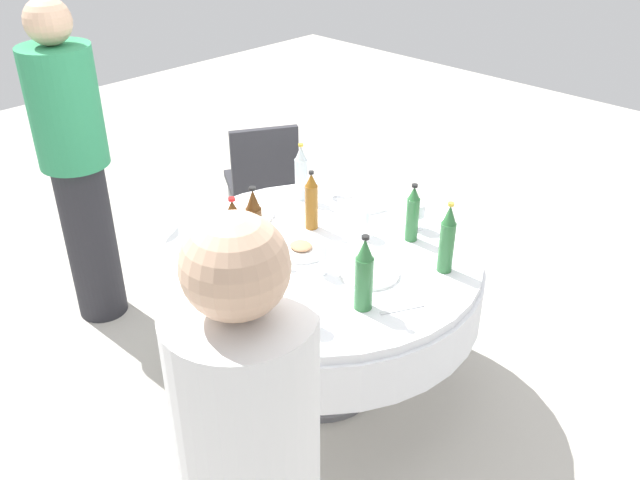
{
  "coord_description": "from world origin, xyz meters",
  "views": [
    {
      "loc": [
        -1.75,
        1.8,
        2.26
      ],
      "look_at": [
        0.0,
        0.0,
        0.8
      ],
      "focal_mm": 37.99,
      "sensor_mm": 36.0,
      "label": 1
    }
  ],
  "objects_px": {
    "wine_glass_right": "(418,211)",
    "bottle_green_west": "(364,275)",
    "bottle_green_outer": "(413,214)",
    "bottle_brown_east": "(254,223)",
    "plate_inner": "(251,215)",
    "wine_glass_east": "(303,302)",
    "chair_south": "(263,178)",
    "bottle_amber_mid": "(311,202)",
    "plate_right": "(301,249)",
    "dining_table": "(320,281)",
    "bottle_clear_south": "(301,173)",
    "bottle_green_near": "(447,240)",
    "plate_north": "(369,273)",
    "wine_glass_west": "(321,251)",
    "bottle_brown_rear": "(234,233)",
    "person_mid": "(76,164)",
    "wine_glass_south": "(361,217)",
    "wine_glass_outer": "(331,176)",
    "plate_far": "(243,300)"
  },
  "relations": [
    {
      "from": "bottle_clear_south",
      "to": "plate_far",
      "type": "relative_size",
      "value": 1.29
    },
    {
      "from": "bottle_green_near",
      "to": "plate_north",
      "type": "distance_m",
      "value": 0.34
    },
    {
      "from": "bottle_clear_south",
      "to": "wine_glass_south",
      "type": "bearing_deg",
      "value": 170.86
    },
    {
      "from": "bottle_brown_rear",
      "to": "plate_right",
      "type": "bearing_deg",
      "value": -115.77
    },
    {
      "from": "bottle_green_near",
      "to": "plate_far",
      "type": "distance_m",
      "value": 0.85
    },
    {
      "from": "chair_south",
      "to": "bottle_green_west",
      "type": "bearing_deg",
      "value": -88.41
    },
    {
      "from": "bottle_brown_east",
      "to": "chair_south",
      "type": "relative_size",
      "value": 0.36
    },
    {
      "from": "bottle_green_near",
      "to": "wine_glass_west",
      "type": "bearing_deg",
      "value": 46.23
    },
    {
      "from": "wine_glass_south",
      "to": "chair_south",
      "type": "distance_m",
      "value": 1.26
    },
    {
      "from": "wine_glass_west",
      "to": "plate_inner",
      "type": "height_order",
      "value": "wine_glass_west"
    },
    {
      "from": "bottle_clear_south",
      "to": "bottle_green_west",
      "type": "xyz_separation_m",
      "value": [
        -0.83,
        0.49,
        0.01
      ]
    },
    {
      "from": "dining_table",
      "to": "plate_north",
      "type": "xyz_separation_m",
      "value": [
        -0.27,
        -0.01,
        0.16
      ]
    },
    {
      "from": "bottle_brown_east",
      "to": "plate_inner",
      "type": "height_order",
      "value": "bottle_brown_east"
    },
    {
      "from": "wine_glass_right",
      "to": "bottle_green_west",
      "type": "bearing_deg",
      "value": 109.84
    },
    {
      "from": "bottle_amber_mid",
      "to": "plate_right",
      "type": "relative_size",
      "value": 1.25
    },
    {
      "from": "dining_table",
      "to": "bottle_green_near",
      "type": "distance_m",
      "value": 0.61
    },
    {
      "from": "plate_inner",
      "to": "wine_glass_east",
      "type": "bearing_deg",
      "value": 151.87
    },
    {
      "from": "bottle_green_outer",
      "to": "wine_glass_west",
      "type": "distance_m",
      "value": 0.49
    },
    {
      "from": "bottle_brown_east",
      "to": "plate_far",
      "type": "xyz_separation_m",
      "value": [
        -0.24,
        0.27,
        -0.14
      ]
    },
    {
      "from": "plate_right",
      "to": "plate_far",
      "type": "height_order",
      "value": "plate_right"
    },
    {
      "from": "bottle_clear_south",
      "to": "wine_glass_south",
      "type": "xyz_separation_m",
      "value": [
        -0.46,
        0.07,
        -0.04
      ]
    },
    {
      "from": "bottle_amber_mid",
      "to": "plate_right",
      "type": "xyz_separation_m",
      "value": [
        -0.12,
        0.18,
        -0.12
      ]
    },
    {
      "from": "dining_table",
      "to": "plate_far",
      "type": "relative_size",
      "value": 6.28
    },
    {
      "from": "bottle_green_outer",
      "to": "bottle_brown_east",
      "type": "distance_m",
      "value": 0.69
    },
    {
      "from": "bottle_green_near",
      "to": "bottle_brown_east",
      "type": "relative_size",
      "value": 1.0
    },
    {
      "from": "bottle_amber_mid",
      "to": "bottle_brown_east",
      "type": "bearing_deg",
      "value": 87.13
    },
    {
      "from": "bottle_brown_rear",
      "to": "bottle_green_near",
      "type": "height_order",
      "value": "bottle_green_near"
    },
    {
      "from": "bottle_green_outer",
      "to": "person_mid",
      "type": "distance_m",
      "value": 1.7
    },
    {
      "from": "bottle_brown_rear",
      "to": "bottle_brown_east",
      "type": "bearing_deg",
      "value": -87.07
    },
    {
      "from": "wine_glass_right",
      "to": "plate_inner",
      "type": "relative_size",
      "value": 0.57
    },
    {
      "from": "dining_table",
      "to": "bottle_clear_south",
      "type": "distance_m",
      "value": 0.6
    },
    {
      "from": "bottle_brown_rear",
      "to": "person_mid",
      "type": "distance_m",
      "value": 1.1
    },
    {
      "from": "bottle_brown_east",
      "to": "plate_inner",
      "type": "relative_size",
      "value": 1.42
    },
    {
      "from": "wine_glass_west",
      "to": "person_mid",
      "type": "xyz_separation_m",
      "value": [
        1.4,
        0.31,
        0.05
      ]
    },
    {
      "from": "bottle_clear_south",
      "to": "wine_glass_west",
      "type": "bearing_deg",
      "value": 142.1
    },
    {
      "from": "bottle_amber_mid",
      "to": "wine_glass_right",
      "type": "xyz_separation_m",
      "value": [
        -0.35,
        -0.33,
        -0.04
      ]
    },
    {
      "from": "wine_glass_outer",
      "to": "plate_right",
      "type": "height_order",
      "value": "wine_glass_outer"
    },
    {
      "from": "plate_right",
      "to": "plate_north",
      "type": "xyz_separation_m",
      "value": [
        -0.33,
        -0.06,
        -0.0
      ]
    },
    {
      "from": "person_mid",
      "to": "bottle_brown_east",
      "type": "bearing_deg",
      "value": -96.4
    },
    {
      "from": "chair_south",
      "to": "wine_glass_east",
      "type": "bearing_deg",
      "value": -96.41
    },
    {
      "from": "bottle_brown_east",
      "to": "wine_glass_outer",
      "type": "bearing_deg",
      "value": -76.99
    },
    {
      "from": "bottle_green_near",
      "to": "plate_right",
      "type": "distance_m",
      "value": 0.63
    },
    {
      "from": "bottle_green_outer",
      "to": "plate_inner",
      "type": "xyz_separation_m",
      "value": [
        0.68,
        0.36,
        -0.12
      ]
    },
    {
      "from": "bottle_green_west",
      "to": "dining_table",
      "type": "bearing_deg",
      "value": -23.78
    },
    {
      "from": "wine_glass_south",
      "to": "plate_north",
      "type": "xyz_separation_m",
      "value": [
        -0.24,
        0.22,
        -0.08
      ]
    },
    {
      "from": "wine_glass_south",
      "to": "bottle_brown_east",
      "type": "bearing_deg",
      "value": 62.37
    },
    {
      "from": "wine_glass_west",
      "to": "chair_south",
      "type": "height_order",
      "value": "wine_glass_west"
    },
    {
      "from": "plate_inner",
      "to": "chair_south",
      "type": "xyz_separation_m",
      "value": [
        0.65,
        -0.64,
        -0.23
      ]
    },
    {
      "from": "dining_table",
      "to": "plate_right",
      "type": "bearing_deg",
      "value": 36.86
    },
    {
      "from": "wine_glass_west",
      "to": "bottle_clear_south",
      "type": "bearing_deg",
      "value": -37.9
    }
  ]
}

